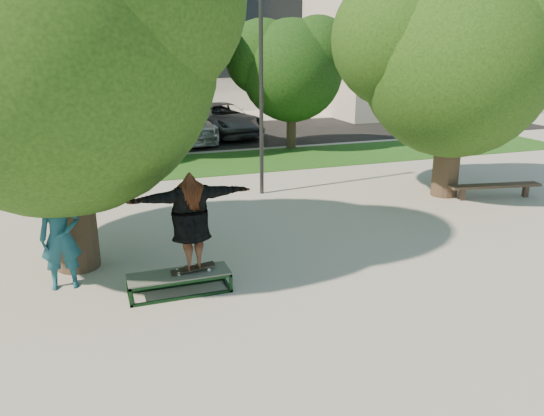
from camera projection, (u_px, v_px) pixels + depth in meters
name	position (u px, v px, depth m)	size (l,w,h in m)	color
ground	(292.00, 258.00, 11.07)	(120.00, 120.00, 0.00)	#B0A8A1
grass_strip	(224.00, 163.00, 19.94)	(30.00, 4.00, 0.02)	#1A4A15
asphalt_strip	(170.00, 137.00, 25.48)	(40.00, 8.00, 0.01)	black
tree_left	(47.00, 35.00, 9.38)	(6.96, 5.95, 7.12)	#38281E
tree_right	(453.00, 51.00, 14.53)	(6.24, 5.33, 6.51)	#38281E
bg_tree_mid	(152.00, 51.00, 20.42)	(5.76, 4.92, 6.24)	#38281E
bg_tree_right	(290.00, 64.00, 21.88)	(5.04, 4.31, 5.43)	#38281E
lamppost	(261.00, 86.00, 14.96)	(0.25, 0.15, 6.11)	#2D2D30
side_building	(422.00, 49.00, 35.45)	(15.00, 10.00, 8.00)	beige
grind_box	(180.00, 283.00, 9.46)	(1.80, 0.60, 0.38)	black
skater_rig	(191.00, 221.00, 9.20)	(2.19, 0.74, 1.83)	white
bystander	(60.00, 237.00, 9.47)	(0.71, 0.46, 1.94)	#174859
bench	(495.00, 187.00, 15.26)	(2.74, 0.82, 0.42)	#48372B
car_silver_a	(20.00, 128.00, 23.44)	(1.77, 4.39, 1.50)	#B5B6BA
car_dark	(134.00, 129.00, 23.30)	(1.49, 4.26, 1.40)	black
car_grey	(221.00, 119.00, 25.82)	(2.58, 5.59, 1.55)	#535357
car_silver_b	(183.00, 123.00, 24.51)	(2.30, 5.65, 1.64)	silver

